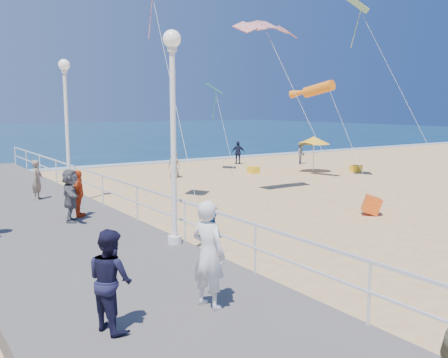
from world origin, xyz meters
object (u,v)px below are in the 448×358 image
spectator_7 (110,280)px  box_kite (372,207)px  beach_walker_a (301,153)px  beach_walker_c (174,164)px  beach_chair_left (254,170)px  beach_umbrella (314,140)px  lamp_post_mid (173,115)px  spectator_5 (71,195)px  beach_walker_b (238,153)px  lamp_post_far (66,112)px  spectator_6 (37,180)px  beach_chair_right (356,169)px  spectator_3 (78,194)px  woman_holding_toddler (209,254)px  toddler_held (211,234)px

spectator_7 → box_kite: bearing=-81.4°
beach_walker_a → beach_walker_c: bearing=157.1°
beach_walker_a → beach_chair_left: bearing=171.2°
box_kite → spectator_7: bearing=154.3°
box_kite → beach_umbrella: beach_umbrella is taller
lamp_post_mid → beach_umbrella: size_ratio=2.49×
lamp_post_mid → spectator_5: 4.86m
beach_walker_b → box_kite: size_ratio=2.61×
box_kite → beach_walker_c: bearing=49.1°
spectator_7 → box_kite: 12.46m
lamp_post_far → beach_chair_left: (11.72, 3.18, -3.46)m
spectator_6 → beach_chair_right: (18.63, 1.00, -0.95)m
spectator_3 → woman_holding_toddler: bearing=-149.4°
woman_holding_toddler → beach_walker_c: woman_holding_toddler is taller
beach_walker_b → spectator_3: bearing=62.6°
spectator_6 → beach_chair_left: spectator_6 is taller
beach_chair_left → lamp_post_mid: bearing=-133.9°
woman_holding_toddler → spectator_5: woman_holding_toddler is taller
spectator_3 → beach_chair_left: spectator_3 is taller
spectator_7 → lamp_post_mid: bearing=-52.4°
spectator_5 → beach_umbrella: bearing=-49.1°
spectator_6 → beach_walker_b: size_ratio=0.96×
lamp_post_mid → beach_chair_right: bearing=28.3°
spectator_6 → beach_chair_right: bearing=-53.3°
spectator_7 → spectator_3: bearing=-27.3°
lamp_post_far → beach_umbrella: lamp_post_far is taller
beach_walker_a → beach_chair_left: size_ratio=2.80×
woman_holding_toddler → box_kite: bearing=-81.1°
woman_holding_toddler → spectator_7: 1.75m
beach_walker_b → box_kite: 16.75m
spectator_7 → beach_walker_a: size_ratio=1.05×
toddler_held → box_kite: (9.67, 4.50, -1.35)m
beach_walker_a → box_kite: bearing=-152.3°
lamp_post_mid → beach_chair_left: size_ratio=9.67×
woman_holding_toddler → box_kite: 10.91m
toddler_held → spectator_7: (-1.89, -0.06, -0.45)m
spectator_7 → beach_chair_right: size_ratio=2.94×
beach_walker_c → woman_holding_toddler: bearing=-66.8°
beach_umbrella → spectator_3: bearing=-159.1°
spectator_3 → box_kite: (9.43, -3.77, -0.85)m
spectator_6 → box_kite: spectator_6 is taller
spectator_3 → beach_walker_c: (8.05, 8.70, -0.42)m
beach_chair_left → spectator_6: bearing=-163.5°
spectator_5 → beach_walker_c: bearing=-23.6°
beach_umbrella → spectator_5: bearing=-158.0°
beach_walker_c → beach_umbrella: size_ratio=0.68×
spectator_5 → beach_chair_right: (18.69, 5.35, -1.01)m
spectator_3 → box_kite: 10.19m
spectator_5 → beach_chair_left: size_ratio=2.94×
lamp_post_mid → beach_chair_right: 19.88m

